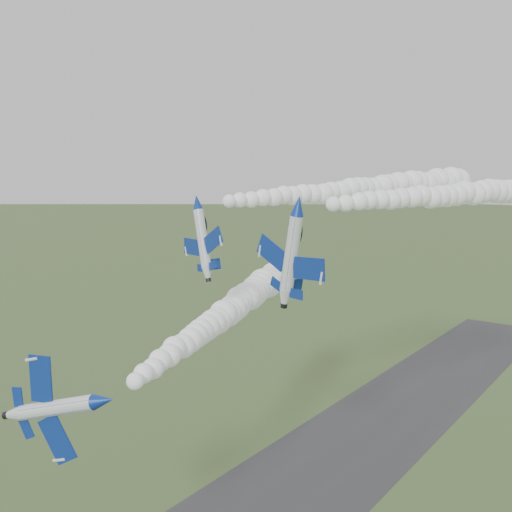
{
  "coord_description": "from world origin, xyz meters",
  "views": [
    {
      "loc": [
        45.9,
        -37.96,
        49.24
      ],
      "look_at": [
        5.44,
        15.39,
        39.8
      ],
      "focal_mm": 40.0,
      "sensor_mm": 36.0,
      "label": 1
    }
  ],
  "objects": [
    {
      "name": "smoke_trail_jet_pair_right",
      "position": [
        19.68,
        48.82,
        46.67
      ],
      "size": [
        18.03,
        61.22,
        4.45
      ],
      "primitive_type": null,
      "rotation": [
        0.0,
        0.0,
        -0.22
      ],
      "color": "white"
    },
    {
      "name": "jet_pair_left",
      "position": [
        -4.7,
        16.04,
        45.9
      ],
      "size": [
        9.34,
        11.22,
        3.44
      ],
      "rotation": [
        0.0,
        -0.25,
        -0.28
      ],
      "color": "silver"
    },
    {
      "name": "jet_lead",
      "position": [
        4.78,
        -6.86,
        28.86
      ],
      "size": [
        5.76,
        12.61,
        10.33
      ],
      "rotation": [
        0.0,
        1.31,
        0.33
      ],
      "color": "silver"
    },
    {
      "name": "runway",
      "position": [
        0.0,
        30.0,
        0.02
      ],
      "size": [
        24.0,
        260.0,
        0.04
      ],
      "primitive_type": "cube",
      "color": "#303033",
      "rests_on": "ground"
    },
    {
      "name": "smoke_trail_jet_lead",
      "position": [
        -4.61,
        22.5,
        30.51
      ],
      "size": [
        23.02,
        54.3,
        5.37
      ],
      "primitive_type": null,
      "rotation": [
        0.0,
        0.0,
        0.33
      ],
      "color": "white"
    },
    {
      "name": "jet_pair_right",
      "position": [
        11.33,
        15.25,
        45.98
      ],
      "size": [
        11.13,
        13.28,
        3.71
      ],
      "rotation": [
        0.0,
        0.19,
        -0.22
      ],
      "color": "silver"
    },
    {
      "name": "smoke_trail_jet_pair_left",
      "position": [
        3.83,
        45.41,
        47.18
      ],
      "size": [
        20.22,
        54.94,
        4.77
      ],
      "primitive_type": null,
      "rotation": [
        0.0,
        0.0,
        -0.28
      ],
      "color": "white"
    }
  ]
}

